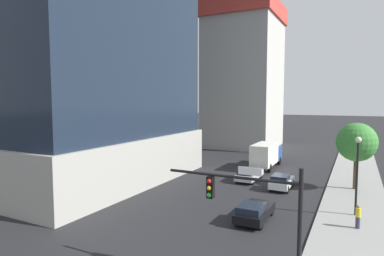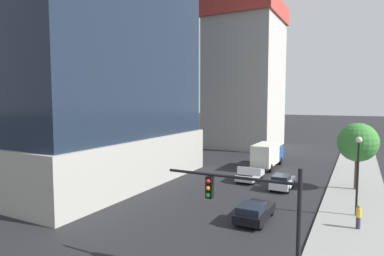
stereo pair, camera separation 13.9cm
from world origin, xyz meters
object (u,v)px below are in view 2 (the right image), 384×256
at_px(car_white, 282,182).
at_px(box_truck, 267,154).
at_px(street_tree, 358,142).
at_px(car_black, 254,211).
at_px(pedestrian_yellow_shirt, 358,217).
at_px(car_silver, 250,174).
at_px(street_lamp, 358,164).
at_px(traffic_light_pole, 252,203).
at_px(construction_building, 245,69).

distance_m(car_white, box_truck, 10.03).
distance_m(street_tree, car_white, 7.96).
xyz_separation_m(car_black, pedestrian_yellow_shirt, (6.61, 1.46, 0.25)).
height_order(car_black, pedestrian_yellow_shirt, pedestrian_yellow_shirt).
bearing_deg(box_truck, car_white, -67.37).
bearing_deg(car_silver, street_lamp, -34.57).
distance_m(traffic_light_pole, street_lamp, 12.98).
xyz_separation_m(street_lamp, car_white, (-6.46, 5.24, -3.20)).
xyz_separation_m(car_silver, box_truck, (0.00, 7.35, 1.09)).
height_order(traffic_light_pole, car_silver, traffic_light_pole).
bearing_deg(car_silver, pedestrian_yellow_shirt, -43.27).
relative_size(street_tree, pedestrian_yellow_shirt, 4.03).
relative_size(street_lamp, car_black, 1.31).
xyz_separation_m(street_lamp, car_black, (-6.46, -4.19, -3.26)).
bearing_deg(pedestrian_yellow_shirt, street_lamp, 93.11).
relative_size(construction_building, traffic_light_pole, 5.24).
relative_size(box_truck, pedestrian_yellow_shirt, 5.00).
bearing_deg(box_truck, pedestrian_yellow_shirt, -58.71).
bearing_deg(car_silver, street_tree, 5.09).
bearing_deg(street_lamp, car_white, 140.94).
relative_size(street_lamp, street_tree, 0.92).
relative_size(street_tree, car_silver, 1.33).
xyz_separation_m(car_white, pedestrian_yellow_shirt, (6.61, -7.98, 0.19)).
xyz_separation_m(construction_building, pedestrian_yellow_shirt, (19.47, -35.48, -13.52)).
height_order(car_silver, pedestrian_yellow_shirt, pedestrian_yellow_shirt).
bearing_deg(car_black, car_white, 90.00).
relative_size(traffic_light_pole, car_silver, 1.36).
xyz_separation_m(street_lamp, street_tree, (-0.09, 8.01, 0.69)).
xyz_separation_m(car_white, box_truck, (-3.84, 9.21, 1.05)).
height_order(traffic_light_pole, street_lamp, street_lamp).
bearing_deg(construction_building, box_truck, -63.75).
height_order(car_silver, box_truck, box_truck).
bearing_deg(construction_building, car_white, -64.94).
relative_size(construction_building, pedestrian_yellow_shirt, 21.51).
xyz_separation_m(street_tree, car_silver, (-10.21, -0.91, -3.94)).
bearing_deg(street_lamp, street_tree, 90.66).
bearing_deg(car_silver, car_black, -71.22).
height_order(car_black, box_truck, box_truck).
height_order(car_white, car_silver, car_white).
distance_m(car_black, car_silver, 11.93).
bearing_deg(street_lamp, construction_building, 120.55).
xyz_separation_m(traffic_light_pole, street_tree, (4.15, 20.27, 0.69)).
xyz_separation_m(construction_building, street_lamp, (19.32, -32.74, -10.51)).
relative_size(street_lamp, box_truck, 0.74).
distance_m(car_silver, box_truck, 7.44).
relative_size(traffic_light_pole, street_tree, 1.02).
xyz_separation_m(box_truck, pedestrian_yellow_shirt, (10.45, -17.19, -0.86)).
relative_size(car_black, box_truck, 0.56).
distance_m(street_lamp, pedestrian_yellow_shirt, 4.08).
relative_size(traffic_light_pole, car_black, 1.46).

